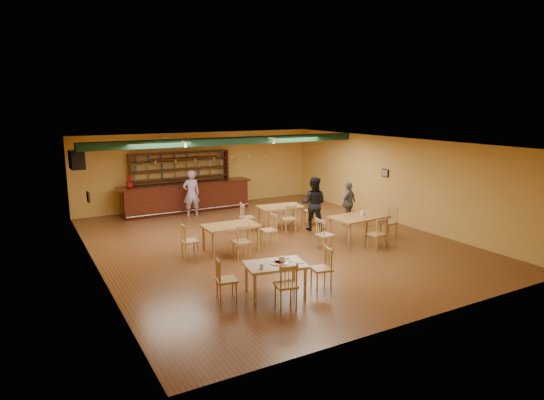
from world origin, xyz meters
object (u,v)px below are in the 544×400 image
dining_table_d (358,230)px  patron_right_a (313,204)px  bar_counter (187,197)px  dining_table_b (280,217)px  dining_table_c (231,238)px  patron_bar (191,193)px  near_table (275,279)px

dining_table_d → patron_right_a: 2.02m
bar_counter → dining_table_d: bearing=-64.7°
dining_table_b → patron_right_a: 1.25m
bar_counter → dining_table_c: bar_counter is taller
dining_table_c → patron_right_a: bearing=13.9°
dining_table_c → patron_bar: bearing=85.4°
bar_counter → patron_bar: patron_bar is taller
bar_counter → dining_table_d: 7.26m
dining_table_c → patron_bar: (0.45, 4.55, 0.49)m
bar_counter → dining_table_d: size_ratio=3.09×
dining_table_c → patron_right_a: patron_right_a is taller
bar_counter → near_table: bearing=-96.3°
bar_counter → dining_table_b: 4.31m
bar_counter → dining_table_c: size_ratio=3.39×
dining_table_b → dining_table_d: (1.11, -2.74, 0.05)m
bar_counter → dining_table_b: (1.99, -3.82, -0.20)m
bar_counter → dining_table_d: bar_counter is taller
bar_counter → dining_table_d: (3.10, -6.56, -0.15)m
dining_table_b → dining_table_c: size_ratio=0.96×
near_table → patron_right_a: bearing=58.0°
bar_counter → patron_right_a: patron_right_a is taller
dining_table_c → patron_bar: size_ratio=0.88×
dining_table_d → patron_right_a: size_ratio=0.94×
dining_table_d → patron_bar: bearing=115.3°
bar_counter → patron_bar: bearing=-96.2°
dining_table_d → dining_table_c: bearing=158.2°
dining_table_b → patron_bar: bearing=131.8°
dining_table_b → patron_right_a: bearing=-38.0°
near_table → patron_bar: patron_bar is taller
dining_table_b → dining_table_d: bearing=-61.0°
near_table → patron_bar: size_ratio=0.75×
dining_table_d → near_table: dining_table_d is taller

